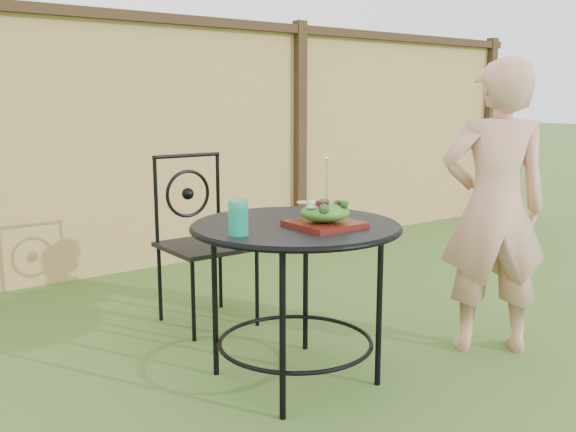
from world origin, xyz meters
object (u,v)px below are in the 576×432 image
(salad_plate, at_px, (325,224))
(patio_chair, at_px, (202,235))
(diner, at_px, (494,208))
(patio_table, at_px, (296,254))

(salad_plate, bearing_deg, patio_chair, 89.76)
(patio_chair, xyz_separation_m, salad_plate, (-0.00, -1.09, 0.23))
(diner, xyz_separation_m, salad_plate, (-0.96, 0.15, 0.01))
(patio_table, bearing_deg, salad_plate, -69.51)
(patio_table, distance_m, patio_chair, 0.95)
(patio_table, height_order, patio_chair, patio_chair)
(patio_table, relative_size, salad_plate, 3.42)
(patio_chair, height_order, salad_plate, patio_chair)
(patio_table, xyz_separation_m, diner, (1.01, -0.29, 0.14))
(patio_table, bearing_deg, diner, -15.90)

